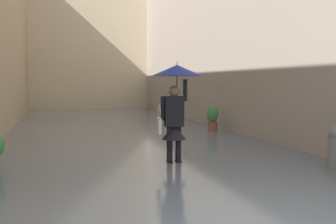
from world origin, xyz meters
TOP-DOWN VIEW (x-y plane):
  - ground_plane at (0.00, -10.36)m, footprint 60.00×60.00m
  - flood_water at (0.00, -10.36)m, footprint 7.82×26.72m
  - building_facade_far at (0.00, -21.62)m, footprint 10.62×1.80m
  - person_wading at (-0.33, -4.14)m, footprint 1.02×1.02m
  - potted_plant_far_left at (-2.99, -8.69)m, footprint 0.38×0.38m
  - mooring_bollard at (-2.95, -2.60)m, footprint 0.30×0.30m

SIDE VIEW (x-z plane):
  - ground_plane at x=0.00m, z-range 0.00..0.00m
  - flood_water at x=0.00m, z-range 0.00..0.09m
  - mooring_bollard at x=-2.95m, z-range 0.00..0.90m
  - potted_plant_far_left at x=-2.99m, z-range 0.04..0.98m
  - person_wading at x=-0.33m, z-range 0.42..2.54m
  - building_facade_far at x=0.00m, z-range 0.00..9.55m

